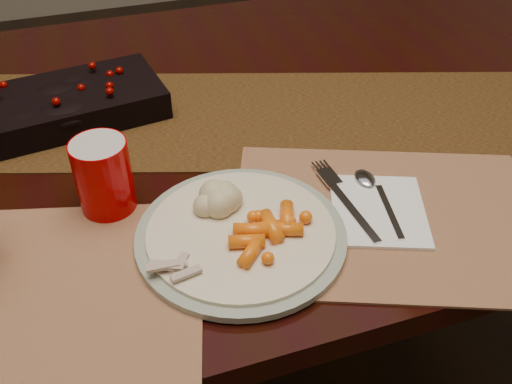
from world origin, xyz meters
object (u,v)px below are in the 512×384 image
object	(u,v)px
baby_carrots	(270,238)
turkey_shreds	(176,269)
dinner_plate	(241,234)
napkin	(378,210)
centerpiece	(64,101)
red_cup	(104,176)
dining_table	(208,266)
mashed_potatoes	(218,194)
placemat_main	(387,217)

from	to	relation	value
baby_carrots	turkey_shreds	bearing A→B (deg)	-174.04
dinner_plate	napkin	world-z (taller)	dinner_plate
centerpiece	napkin	world-z (taller)	centerpiece
dinner_plate	turkey_shreds	distance (m)	0.11
centerpiece	dinner_plate	world-z (taller)	centerpiece
dinner_plate	baby_carrots	xyz separation A→B (m)	(0.03, -0.03, 0.02)
centerpiece	red_cup	xyz separation A→B (m)	(0.04, -0.26, 0.02)
turkey_shreds	napkin	bearing A→B (deg)	7.32
red_cup	centerpiece	bearing A→B (deg)	98.70
dining_table	mashed_potatoes	world-z (taller)	mashed_potatoes
placemat_main	red_cup	world-z (taller)	red_cup
turkey_shreds	dining_table	bearing A→B (deg)	72.80
centerpiece	red_cup	size ratio (longest dim) A/B	3.09
dining_table	mashed_potatoes	xyz separation A→B (m)	(-0.03, -0.26, 0.41)
napkin	red_cup	world-z (taller)	red_cup
centerpiece	turkey_shreds	distance (m)	0.45
dining_table	red_cup	bearing A→B (deg)	-132.47
dining_table	turkey_shreds	bearing A→B (deg)	-107.20
napkin	red_cup	bearing A→B (deg)	-179.22
centerpiece	placemat_main	bearing A→B (deg)	-45.17
baby_carrots	napkin	world-z (taller)	baby_carrots
centerpiece	baby_carrots	world-z (taller)	centerpiece
placemat_main	baby_carrots	distance (m)	0.18
placemat_main	napkin	size ratio (longest dim) A/B	2.84
centerpiece	mashed_potatoes	xyz separation A→B (m)	(0.19, -0.33, 0.00)
mashed_potatoes	napkin	bearing A→B (deg)	-17.33
centerpiece	napkin	xyz separation A→B (m)	(0.40, -0.40, -0.03)
dinner_plate	red_cup	world-z (taller)	red_cup
turkey_shreds	napkin	size ratio (longest dim) A/B	0.44
dining_table	turkey_shreds	xyz separation A→B (m)	(-0.11, -0.36, 0.40)
placemat_main	dinner_plate	world-z (taller)	dinner_plate
dining_table	baby_carrots	distance (m)	0.53
turkey_shreds	red_cup	world-z (taller)	red_cup
mashed_potatoes	red_cup	distance (m)	0.16
centerpiece	placemat_main	distance (m)	0.58
centerpiece	baby_carrots	distance (m)	0.48
dinner_plate	turkey_shreds	world-z (taller)	turkey_shreds
centerpiece	dining_table	bearing A→B (deg)	-19.48
baby_carrots	turkey_shreds	distance (m)	0.13
placemat_main	mashed_potatoes	world-z (taller)	mashed_potatoes
baby_carrots	turkey_shreds	xyz separation A→B (m)	(-0.13, -0.01, -0.00)
turkey_shreds	red_cup	size ratio (longest dim) A/B	0.62
dining_table	red_cup	distance (m)	0.50
red_cup	turkey_shreds	bearing A→B (deg)	-70.36
placemat_main	napkin	xyz separation A→B (m)	(-0.01, 0.01, 0.00)
centerpiece	placemat_main	world-z (taller)	centerpiece
centerpiece	napkin	size ratio (longest dim) A/B	2.19
centerpiece	turkey_shreds	world-z (taller)	centerpiece
mashed_potatoes	napkin	world-z (taller)	mashed_potatoes
dining_table	baby_carrots	world-z (taller)	baby_carrots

